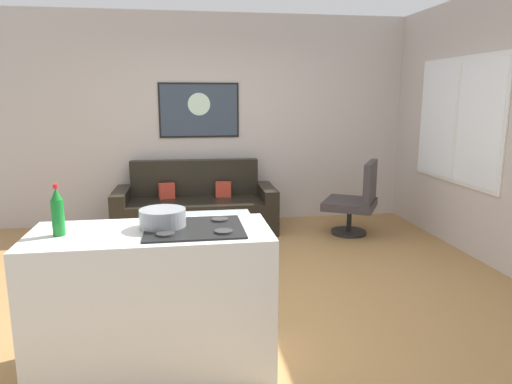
{
  "coord_description": "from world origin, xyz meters",
  "views": [
    {
      "loc": [
        -0.5,
        -4.04,
        1.72
      ],
      "look_at": [
        0.28,
        0.9,
        0.7
      ],
      "focal_mm": 32.99,
      "sensor_mm": 36.0,
      "label": 1
    }
  ],
  "objects_px": {
    "coffee_table": "(206,221)",
    "mixing_bowl": "(163,219)",
    "couch": "(196,209)",
    "armchair": "(357,200)",
    "soda_bottle": "(58,213)",
    "wall_painting": "(199,110)"
  },
  "relations": [
    {
      "from": "coffee_table",
      "to": "mixing_bowl",
      "type": "height_order",
      "value": "mixing_bowl"
    },
    {
      "from": "coffee_table",
      "to": "wall_painting",
      "type": "bearing_deg",
      "value": 89.64
    },
    {
      "from": "couch",
      "to": "mixing_bowl",
      "type": "bearing_deg",
      "value": -95.26
    },
    {
      "from": "couch",
      "to": "coffee_table",
      "type": "height_order",
      "value": "couch"
    },
    {
      "from": "mixing_bowl",
      "to": "couch",
      "type": "bearing_deg",
      "value": 84.74
    },
    {
      "from": "coffee_table",
      "to": "wall_painting",
      "type": "xyz_separation_m",
      "value": [
        0.01,
        1.56,
        1.12
      ]
    },
    {
      "from": "armchair",
      "to": "wall_painting",
      "type": "height_order",
      "value": "wall_painting"
    },
    {
      "from": "coffee_table",
      "to": "soda_bottle",
      "type": "xyz_separation_m",
      "value": [
        -0.96,
        -2.05,
        0.64
      ]
    },
    {
      "from": "couch",
      "to": "soda_bottle",
      "type": "bearing_deg",
      "value": -105.58
    },
    {
      "from": "couch",
      "to": "wall_painting",
      "type": "height_order",
      "value": "wall_painting"
    },
    {
      "from": "couch",
      "to": "mixing_bowl",
      "type": "height_order",
      "value": "mixing_bowl"
    },
    {
      "from": "soda_bottle",
      "to": "couch",
      "type": "bearing_deg",
      "value": 74.42
    },
    {
      "from": "mixing_bowl",
      "to": "armchair",
      "type": "bearing_deg",
      "value": 48.83
    },
    {
      "from": "armchair",
      "to": "wall_painting",
      "type": "xyz_separation_m",
      "value": [
        -1.9,
        0.95,
        1.09
      ]
    },
    {
      "from": "coffee_table",
      "to": "armchair",
      "type": "relative_size",
      "value": 1.04
    },
    {
      "from": "armchair",
      "to": "mixing_bowl",
      "type": "relative_size",
      "value": 3.27
    },
    {
      "from": "mixing_bowl",
      "to": "coffee_table",
      "type": "bearing_deg",
      "value": 79.62
    },
    {
      "from": "couch",
      "to": "armchair",
      "type": "relative_size",
      "value": 2.19
    },
    {
      "from": "coffee_table",
      "to": "mixing_bowl",
      "type": "distance_m",
      "value": 2.09
    },
    {
      "from": "coffee_table",
      "to": "soda_bottle",
      "type": "bearing_deg",
      "value": -115.11
    },
    {
      "from": "wall_painting",
      "to": "soda_bottle",
      "type": "bearing_deg",
      "value": -105.04
    },
    {
      "from": "couch",
      "to": "armchair",
      "type": "xyz_separation_m",
      "value": [
        1.99,
        -0.5,
        0.16
      ]
    }
  ]
}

